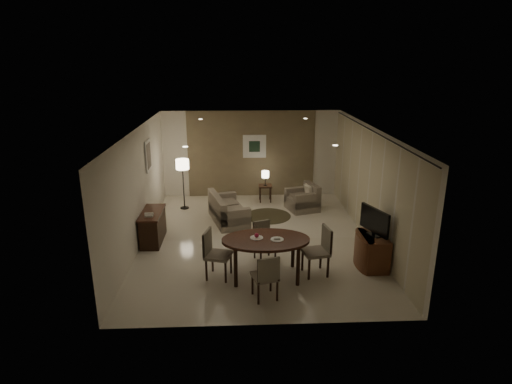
{
  "coord_description": "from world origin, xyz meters",
  "views": [
    {
      "loc": [
        -0.44,
        -9.61,
        4.29
      ],
      "look_at": [
        0.0,
        0.2,
        1.15
      ],
      "focal_mm": 30.0,
      "sensor_mm": 36.0,
      "label": 1
    }
  ],
  "objects_px": {
    "armchair": "(302,197)",
    "side_table": "(265,193)",
    "chair_far": "(265,242)",
    "floor_lamp": "(183,184)",
    "tv_cabinet": "(373,251)",
    "chair_left": "(219,255)",
    "console_desk": "(153,227)",
    "chair_right": "(316,251)",
    "chair_near": "(265,276)",
    "dining_table": "(266,258)",
    "sofa": "(229,208)"
  },
  "relations": [
    {
      "from": "console_desk",
      "to": "chair_left",
      "type": "relative_size",
      "value": 1.21
    },
    {
      "from": "chair_left",
      "to": "chair_right",
      "type": "bearing_deg",
      "value": -74.02
    },
    {
      "from": "console_desk",
      "to": "dining_table",
      "type": "xyz_separation_m",
      "value": [
        2.59,
        -1.85,
        0.04
      ]
    },
    {
      "from": "console_desk",
      "to": "sofa",
      "type": "bearing_deg",
      "value": 34.36
    },
    {
      "from": "chair_far",
      "to": "chair_right",
      "type": "xyz_separation_m",
      "value": [
        0.98,
        -0.67,
        0.07
      ]
    },
    {
      "from": "chair_far",
      "to": "chair_left",
      "type": "bearing_deg",
      "value": -164.31
    },
    {
      "from": "chair_far",
      "to": "floor_lamp",
      "type": "xyz_separation_m",
      "value": [
        -2.15,
        3.45,
        0.31
      ]
    },
    {
      "from": "chair_far",
      "to": "armchair",
      "type": "distance_m",
      "value": 3.43
    },
    {
      "from": "tv_cabinet",
      "to": "side_table",
      "type": "bearing_deg",
      "value": 114.57
    },
    {
      "from": "armchair",
      "to": "floor_lamp",
      "type": "relative_size",
      "value": 0.57
    },
    {
      "from": "chair_left",
      "to": "console_desk",
      "type": "bearing_deg",
      "value": 56.71
    },
    {
      "from": "chair_far",
      "to": "floor_lamp",
      "type": "bearing_deg",
      "value": 101.6
    },
    {
      "from": "tv_cabinet",
      "to": "chair_right",
      "type": "xyz_separation_m",
      "value": [
        -1.28,
        -0.29,
        0.15
      ]
    },
    {
      "from": "chair_far",
      "to": "console_desk",
      "type": "bearing_deg",
      "value": 136.51
    },
    {
      "from": "console_desk",
      "to": "tv_cabinet",
      "type": "xyz_separation_m",
      "value": [
        4.89,
        -1.5,
        -0.03
      ]
    },
    {
      "from": "armchair",
      "to": "side_table",
      "type": "bearing_deg",
      "value": -145.06
    },
    {
      "from": "chair_near",
      "to": "chair_right",
      "type": "xyz_separation_m",
      "value": [
        1.09,
        0.86,
        0.05
      ]
    },
    {
      "from": "chair_near",
      "to": "floor_lamp",
      "type": "distance_m",
      "value": 5.39
    },
    {
      "from": "tv_cabinet",
      "to": "floor_lamp",
      "type": "xyz_separation_m",
      "value": [
        -4.41,
        3.83,
        0.39
      ]
    },
    {
      "from": "console_desk",
      "to": "sofa",
      "type": "relative_size",
      "value": 0.76
    },
    {
      "from": "sofa",
      "to": "side_table",
      "type": "bearing_deg",
      "value": -49.23
    },
    {
      "from": "console_desk",
      "to": "chair_right",
      "type": "relative_size",
      "value": 1.19
    },
    {
      "from": "console_desk",
      "to": "sofa",
      "type": "distance_m",
      "value": 2.18
    },
    {
      "from": "chair_far",
      "to": "chair_right",
      "type": "bearing_deg",
      "value": -54.42
    },
    {
      "from": "chair_right",
      "to": "chair_far",
      "type": "bearing_deg",
      "value": -134.72
    },
    {
      "from": "tv_cabinet",
      "to": "armchair",
      "type": "height_order",
      "value": "armchair"
    },
    {
      "from": "tv_cabinet",
      "to": "chair_left",
      "type": "xyz_separation_m",
      "value": [
        -3.24,
        -0.33,
        0.14
      ]
    },
    {
      "from": "armchair",
      "to": "chair_right",
      "type": "bearing_deg",
      "value": -21.23
    },
    {
      "from": "chair_right",
      "to": "chair_left",
      "type": "bearing_deg",
      "value": -99.37
    },
    {
      "from": "chair_left",
      "to": "dining_table",
      "type": "bearing_deg",
      "value": -76.03
    },
    {
      "from": "armchair",
      "to": "tv_cabinet",
      "type": "bearing_deg",
      "value": -1.35
    },
    {
      "from": "dining_table",
      "to": "chair_far",
      "type": "xyz_separation_m",
      "value": [
        0.03,
        0.72,
        0.02
      ]
    },
    {
      "from": "dining_table",
      "to": "chair_right",
      "type": "distance_m",
      "value": 1.02
    },
    {
      "from": "chair_right",
      "to": "side_table",
      "type": "relative_size",
      "value": 1.98
    },
    {
      "from": "chair_left",
      "to": "floor_lamp",
      "type": "xyz_separation_m",
      "value": [
        -1.17,
        4.16,
        0.24
      ]
    },
    {
      "from": "sofa",
      "to": "floor_lamp",
      "type": "height_order",
      "value": "floor_lamp"
    },
    {
      "from": "console_desk",
      "to": "chair_right",
      "type": "bearing_deg",
      "value": -26.43
    },
    {
      "from": "chair_far",
      "to": "side_table",
      "type": "bearing_deg",
      "value": 65.87
    },
    {
      "from": "chair_near",
      "to": "chair_far",
      "type": "height_order",
      "value": "chair_near"
    },
    {
      "from": "console_desk",
      "to": "chair_near",
      "type": "relative_size",
      "value": 1.33
    },
    {
      "from": "tv_cabinet",
      "to": "chair_near",
      "type": "xyz_separation_m",
      "value": [
        -2.37,
        -1.15,
        0.1
      ]
    },
    {
      "from": "tv_cabinet",
      "to": "chair_near",
      "type": "bearing_deg",
      "value": -154.04
    },
    {
      "from": "chair_left",
      "to": "sofa",
      "type": "height_order",
      "value": "chair_left"
    },
    {
      "from": "tv_cabinet",
      "to": "dining_table",
      "type": "height_order",
      "value": "dining_table"
    },
    {
      "from": "side_table",
      "to": "chair_far",
      "type": "bearing_deg",
      "value": -93.86
    },
    {
      "from": "chair_near",
      "to": "chair_far",
      "type": "distance_m",
      "value": 1.53
    },
    {
      "from": "chair_near",
      "to": "armchair",
      "type": "height_order",
      "value": "chair_near"
    },
    {
      "from": "chair_near",
      "to": "armchair",
      "type": "relative_size",
      "value": 1.07
    },
    {
      "from": "console_desk",
      "to": "chair_left",
      "type": "xyz_separation_m",
      "value": [
        1.65,
        -1.83,
        0.12
      ]
    },
    {
      "from": "chair_left",
      "to": "side_table",
      "type": "distance_m",
      "value": 4.87
    }
  ]
}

